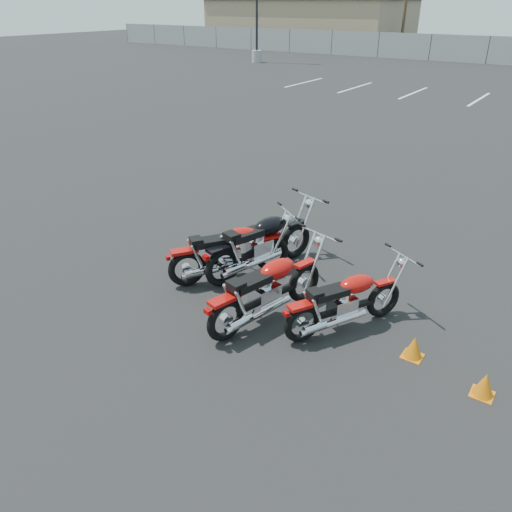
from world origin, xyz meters
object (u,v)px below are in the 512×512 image
Objects in this scene: motorcycle_second_black at (261,244)px; motorcycle_rear_red at (268,290)px; motorcycle_front_red at (230,252)px; motorcycle_third_red at (345,302)px.

motorcycle_rear_red is (0.85, -1.10, -0.02)m from motorcycle_second_black.
motorcycle_second_black is at bearing 59.35° from motorcycle_front_red.
motorcycle_front_red is 2.10m from motorcycle_third_red.
motorcycle_front_red is at bearing -120.65° from motorcycle_second_black.
motorcycle_second_black is (0.27, 0.46, 0.03)m from motorcycle_front_red.
motorcycle_third_red is 0.86× the size of motorcycle_rear_red.
motorcycle_third_red is (1.82, -0.70, -0.07)m from motorcycle_second_black.
motorcycle_rear_red is at bearing -52.26° from motorcycle_second_black.
motorcycle_front_red is 0.91× the size of motorcycle_rear_red.
motorcycle_second_black is 1.39m from motorcycle_rear_red.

